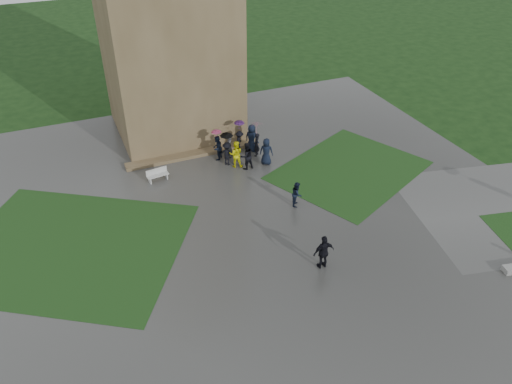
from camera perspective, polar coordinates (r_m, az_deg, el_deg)
name	(u,v)px	position (r m, az deg, el deg)	size (l,w,h in m)	color
ground	(256,253)	(25.09, -0.02, -6.97)	(120.00, 120.00, 0.00)	black
plaza	(241,230)	(26.52, -1.70, -4.35)	(34.00, 34.00, 0.02)	#363634
lawn_inset_left	(71,247)	(27.06, -20.43, -5.94)	(11.00, 9.00, 0.01)	#153512
lawn_inset_right	(349,170)	(32.03, 10.62, 2.47)	(9.00, 7.00, 0.01)	#153512
tower_plinth	(194,154)	(33.30, -7.11, 4.33)	(9.00, 0.80, 0.22)	brown
bench	(157,175)	(30.87, -11.19, 1.95)	(1.37, 0.59, 0.77)	#BBBCB7
visitor_cluster	(242,145)	(32.16, -1.65, 5.41)	(3.66, 3.19, 2.40)	black
pedestrian_mid	(297,194)	(28.02, 4.70, -0.20)	(0.72, 0.41, 1.48)	black
pedestrian_near	(324,252)	(23.92, 7.74, -6.81)	(1.08, 0.61, 1.84)	black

